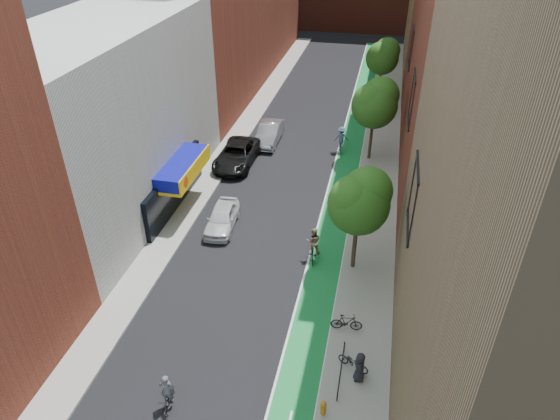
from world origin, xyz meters
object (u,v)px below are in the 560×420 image
Objects in this scene: parked_car_black at (237,155)px; cyclist_lead at (168,398)px; cyclist_lane_far at (341,140)px; cyclist_lane_near at (313,246)px; pedestrian at (360,367)px; fire_hydrant at (323,407)px; parked_car_white at (222,218)px; cyclist_lane_mid at (348,203)px; parked_car_silver at (269,133)px.

parked_car_black is 3.07× the size of cyclist_lead.
parked_car_black is 8.75m from cyclist_lane_far.
cyclist_lane_near is (7.80, -10.57, 0.07)m from parked_car_black.
fire_hydrant is at bearing -43.32° from pedestrian.
cyclist_lane_mid is at bearing 18.28° from parked_car_white.
cyclist_lead is at bearing 73.99° from cyclist_lane_far.
pedestrian is (9.62, -23.33, 0.11)m from parked_car_silver.
cyclist_lane_mid reaches higher than parked_car_white.
parked_car_black is 1.19× the size of parked_car_silver.
cyclist_lead reaches higher than fire_hydrant.
pedestrian is (3.39, -8.25, 0.03)m from cyclist_lane_near.
cyclist_lead is 0.88× the size of cyclist_lane_far.
parked_car_black is 3.80× the size of pedestrian.
fire_hydrant is at bearing 178.18° from cyclist_lead.
fire_hydrant is (2.10, -10.31, -0.36)m from cyclist_lane_near.
cyclist_lane_mid reaches higher than cyclist_lead.
cyclist_lane_mid reaches higher than parked_car_silver.
cyclist_lane_mid is (1.50, 5.24, -0.06)m from cyclist_lane_near.
parked_car_white is at bearing -147.87° from pedestrian.
fire_hydrant is at bearing -64.62° from parked_car_black.
cyclist_lane_far is at bearing -110.42° from cyclist_lead.
cyclist_lead reaches higher than pedestrian.
pedestrian is (3.39, -22.79, -0.12)m from cyclist_lane_far.
cyclist_lead is at bearing 60.38° from cyclist_lane_near.
cyclist_lane_far is at bearing 177.23° from pedestrian.
parked_car_white is at bearing -90.53° from parked_car_silver.
cyclist_lead is 6.52m from fire_hydrant.
cyclist_lane_far reaches higher than parked_car_white.
fire_hydrant is (2.10, -24.85, -0.52)m from cyclist_lane_far.
parked_car_silver is 26.49m from cyclist_lead.
cyclist_lane_near is at bearing -168.88° from pedestrian.
parked_car_black is 8.14× the size of fire_hydrant.
fire_hydrant is (0.60, -15.55, -0.30)m from cyclist_lane_mid.
cyclist_lane_far is 24.94m from fire_hydrant.
parked_car_black is 22.19m from cyclist_lead.
parked_car_silver is 12.51m from cyclist_lane_mid.
fire_hydrant is (8.33, -25.39, -0.29)m from parked_car_silver.
cyclist_lane_near reaches higher than fire_hydrant.
cyclist_lane_near reaches higher than parked_car_white.
parked_car_black is (-1.55, 8.61, 0.10)m from parked_car_white.
cyclist_lane_mid is (9.30, -5.33, 0.01)m from parked_car_black.
cyclist_lane_near is at bearing 65.06° from cyclist_lane_mid.
cyclist_lane_mid is at bearing -120.30° from cyclist_lead.
cyclist_lane_near is at bearing -22.09° from parked_car_white.
cyclist_lane_near is (6.25, -1.96, 0.17)m from parked_car_white.
parked_car_white is 0.85× the size of parked_car_silver.
cyclist_lead is (1.91, -13.30, -0.09)m from parked_car_white.
cyclist_lead is at bearing -170.91° from fire_hydrant.
cyclist_lead is 12.15m from cyclist_lane_near.
parked_car_black reaches higher than parked_car_silver.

